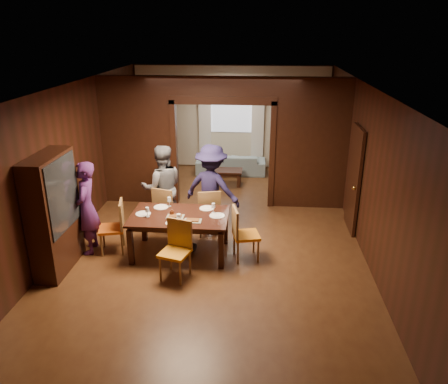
# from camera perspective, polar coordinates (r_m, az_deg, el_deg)

# --- Properties ---
(floor) EXTENTS (9.00, 9.00, 0.00)m
(floor) POSITION_cam_1_polar(r_m,az_deg,el_deg) (8.77, -1.04, -5.45)
(floor) COLOR #4C2915
(floor) RESTS_ON ground
(ceiling) EXTENTS (5.50, 9.00, 0.02)m
(ceiling) POSITION_cam_1_polar(r_m,az_deg,el_deg) (7.92, -1.18, 13.70)
(ceiling) COLOR silver
(ceiling) RESTS_ON room_walls
(room_walls) EXTENTS (5.52, 9.01, 2.90)m
(room_walls) POSITION_cam_1_polar(r_m,az_deg,el_deg) (10.02, -0.02, 7.13)
(room_walls) COLOR black
(room_walls) RESTS_ON floor
(person_purple) EXTENTS (0.50, 0.68, 1.71)m
(person_purple) POSITION_cam_1_polar(r_m,az_deg,el_deg) (8.15, -17.50, -2.01)
(person_purple) COLOR #4C205E
(person_purple) RESTS_ON floor
(person_grey) EXTENTS (1.00, 0.87, 1.74)m
(person_grey) POSITION_cam_1_polar(r_m,az_deg,el_deg) (8.77, -8.05, 0.54)
(person_grey) COLOR slate
(person_grey) RESTS_ON floor
(person_navy) EXTENTS (1.30, 1.00, 1.77)m
(person_navy) POSITION_cam_1_polar(r_m,az_deg,el_deg) (8.63, -1.60, 0.49)
(person_navy) COLOR #1E193F
(person_navy) RESTS_ON floor
(sofa) EXTENTS (1.94, 0.81, 0.56)m
(sofa) POSITION_cam_1_polar(r_m,az_deg,el_deg) (12.24, 0.89, 3.73)
(sofa) COLOR #829FAB
(sofa) RESTS_ON floor
(serving_bowl) EXTENTS (0.36, 0.36, 0.09)m
(serving_bowl) POSITION_cam_1_polar(r_m,az_deg,el_deg) (7.79, -5.00, -2.53)
(serving_bowl) COLOR black
(serving_bowl) RESTS_ON dining_table
(dining_table) EXTENTS (1.72, 1.07, 0.76)m
(dining_table) POSITION_cam_1_polar(r_m,az_deg,el_deg) (7.92, -5.75, -5.54)
(dining_table) COLOR black
(dining_table) RESTS_ON floor
(coffee_table) EXTENTS (0.80, 0.50, 0.40)m
(coffee_table) POSITION_cam_1_polar(r_m,az_deg,el_deg) (11.37, 0.38, 1.95)
(coffee_table) COLOR black
(coffee_table) RESTS_ON floor
(chair_left) EXTENTS (0.53, 0.53, 0.97)m
(chair_left) POSITION_cam_1_polar(r_m,az_deg,el_deg) (8.18, -14.50, -4.45)
(chair_left) COLOR #C65212
(chair_left) RESTS_ON floor
(chair_right) EXTENTS (0.53, 0.53, 0.97)m
(chair_right) POSITION_cam_1_polar(r_m,az_deg,el_deg) (7.69, 2.93, -5.44)
(chair_right) COLOR orange
(chair_right) RESTS_ON floor
(chair_far_l) EXTENTS (0.55, 0.55, 0.97)m
(chair_far_l) POSITION_cam_1_polar(r_m,az_deg,el_deg) (8.75, -7.35, -2.20)
(chair_far_l) COLOR red
(chair_far_l) RESTS_ON floor
(chair_far_r) EXTENTS (0.53, 0.53, 0.97)m
(chair_far_r) POSITION_cam_1_polar(r_m,az_deg,el_deg) (8.58, -2.05, -2.52)
(chair_far_r) COLOR #E94D15
(chair_far_r) RESTS_ON floor
(chair_near) EXTENTS (0.55, 0.55, 0.97)m
(chair_near) POSITION_cam_1_polar(r_m,az_deg,el_deg) (7.15, -6.46, -7.70)
(chair_near) COLOR orange
(chair_near) RESTS_ON floor
(hutch) EXTENTS (0.40, 1.20, 2.00)m
(hutch) POSITION_cam_1_polar(r_m,az_deg,el_deg) (7.71, -21.35, -2.66)
(hutch) COLOR black
(hutch) RESTS_ON floor
(door_right) EXTENTS (0.06, 0.90, 2.10)m
(door_right) POSITION_cam_1_polar(r_m,az_deg,el_deg) (8.99, 16.64, 1.57)
(door_right) COLOR black
(door_right) RESTS_ON floor
(window_far) EXTENTS (1.20, 0.03, 1.30)m
(window_far) POSITION_cam_1_polar(r_m,az_deg,el_deg) (12.48, 0.97, 10.78)
(window_far) COLOR silver
(window_far) RESTS_ON back_wall
(curtain_left) EXTENTS (0.35, 0.06, 2.40)m
(curtain_left) POSITION_cam_1_polar(r_m,az_deg,el_deg) (12.60, -2.50, 8.77)
(curtain_left) COLOR white
(curtain_left) RESTS_ON back_wall
(curtain_right) EXTENTS (0.35, 0.06, 2.40)m
(curtain_right) POSITION_cam_1_polar(r_m,az_deg,el_deg) (12.50, 4.42, 8.64)
(curtain_right) COLOR white
(curtain_right) RESTS_ON back_wall
(plate_left) EXTENTS (0.27, 0.27, 0.01)m
(plate_left) POSITION_cam_1_polar(r_m,az_deg,el_deg) (7.89, -10.50, -2.82)
(plate_left) COLOR silver
(plate_left) RESTS_ON dining_table
(plate_far_l) EXTENTS (0.27, 0.27, 0.01)m
(plate_far_l) POSITION_cam_1_polar(r_m,az_deg,el_deg) (8.12, -8.22, -1.96)
(plate_far_l) COLOR white
(plate_far_l) RESTS_ON dining_table
(plate_far_r) EXTENTS (0.27, 0.27, 0.01)m
(plate_far_r) POSITION_cam_1_polar(r_m,az_deg,el_deg) (7.99, -2.25, -2.14)
(plate_far_r) COLOR white
(plate_far_r) RESTS_ON dining_table
(plate_right) EXTENTS (0.27, 0.27, 0.01)m
(plate_right) POSITION_cam_1_polar(r_m,az_deg,el_deg) (7.68, -0.92, -3.11)
(plate_right) COLOR silver
(plate_right) RESTS_ON dining_table
(plate_near) EXTENTS (0.27, 0.27, 0.01)m
(plate_near) POSITION_cam_1_polar(r_m,az_deg,el_deg) (7.45, -6.61, -4.05)
(plate_near) COLOR white
(plate_near) RESTS_ON dining_table
(platter_a) EXTENTS (0.30, 0.20, 0.04)m
(platter_a) POSITION_cam_1_polar(r_m,az_deg,el_deg) (7.68, -6.38, -3.16)
(platter_a) COLOR gray
(platter_a) RESTS_ON dining_table
(platter_b) EXTENTS (0.30, 0.20, 0.04)m
(platter_b) POSITION_cam_1_polar(r_m,az_deg,el_deg) (7.49, -4.13, -3.73)
(platter_b) COLOR gray
(platter_b) RESTS_ON dining_table
(wineglass_left) EXTENTS (0.08, 0.08, 0.18)m
(wineglass_left) POSITION_cam_1_polar(r_m,az_deg,el_deg) (7.73, -9.98, -2.60)
(wineglass_left) COLOR silver
(wineglass_left) RESTS_ON dining_table
(wineglass_far) EXTENTS (0.08, 0.08, 0.18)m
(wineglass_far) POSITION_cam_1_polar(r_m,az_deg,el_deg) (8.12, -7.16, -1.26)
(wineglass_far) COLOR silver
(wineglass_far) RESTS_ON dining_table
(wineglass_right) EXTENTS (0.08, 0.08, 0.18)m
(wineglass_right) POSITION_cam_1_polar(r_m,az_deg,el_deg) (7.79, -1.39, -2.10)
(wineglass_right) COLOR silver
(wineglass_right) RESTS_ON dining_table
(tumbler) EXTENTS (0.07, 0.07, 0.14)m
(tumbler) POSITION_cam_1_polar(r_m,az_deg,el_deg) (7.48, -5.94, -3.37)
(tumbler) COLOR silver
(tumbler) RESTS_ON dining_table
(condiment_jar) EXTENTS (0.08, 0.08, 0.11)m
(condiment_jar) POSITION_cam_1_polar(r_m,az_deg,el_deg) (7.74, -6.80, -2.68)
(condiment_jar) COLOR #4F2412
(condiment_jar) RESTS_ON dining_table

